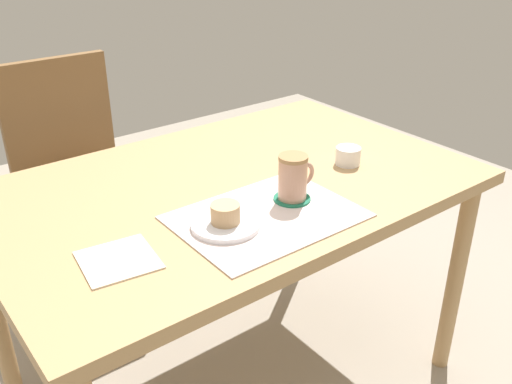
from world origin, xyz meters
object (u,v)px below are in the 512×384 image
object	(u,v)px
dining_table	(232,205)
coffee_mug	(294,177)
pastry_plate	(226,224)
pastry	(225,213)
sugar_bowl	(348,156)
wooden_chair	(78,179)

from	to	relation	value
dining_table	coffee_mug	size ratio (longest dim) A/B	11.31
pastry_plate	coffee_mug	size ratio (longest dim) A/B	1.41
pastry	sugar_bowl	xyz separation A→B (m)	(0.48, 0.08, -0.01)
wooden_chair	sugar_bowl	bearing A→B (deg)	121.05
sugar_bowl	coffee_mug	bearing A→B (deg)	-164.44
dining_table	sugar_bowl	distance (m)	0.36
pastry	coffee_mug	xyz separation A→B (m)	(0.21, 0.01, 0.03)
pastry_plate	pastry	bearing A→B (deg)	0.00
dining_table	coffee_mug	xyz separation A→B (m)	(0.06, -0.18, 0.14)
dining_table	pastry	bearing A→B (deg)	-128.44
wooden_chair	coffee_mug	size ratio (longest dim) A/B	7.97
dining_table	coffee_mug	world-z (taller)	coffee_mug
pastry	coffee_mug	bearing A→B (deg)	2.34
coffee_mug	pastry_plate	bearing A→B (deg)	-177.66
pastry_plate	wooden_chair	bearing A→B (deg)	90.75
pastry_plate	coffee_mug	distance (m)	0.22
dining_table	pastry	xyz separation A→B (m)	(-0.15, -0.19, 0.11)
pastry_plate	pastry	distance (m)	0.03
wooden_chair	pastry_plate	distance (m)	0.94
wooden_chair	coffee_mug	world-z (taller)	wooden_chair
wooden_chair	pastry	distance (m)	0.95
wooden_chair	pastry_plate	world-z (taller)	wooden_chair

